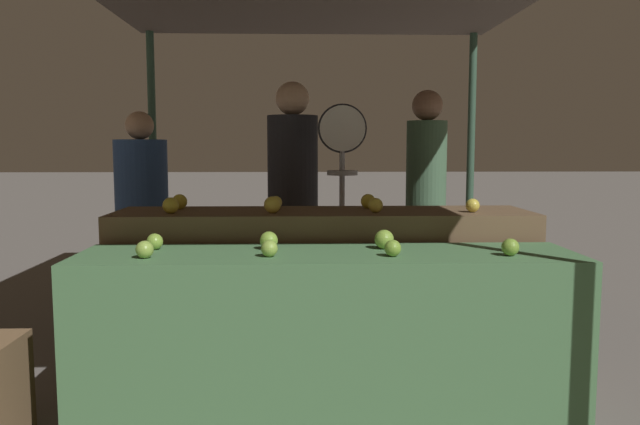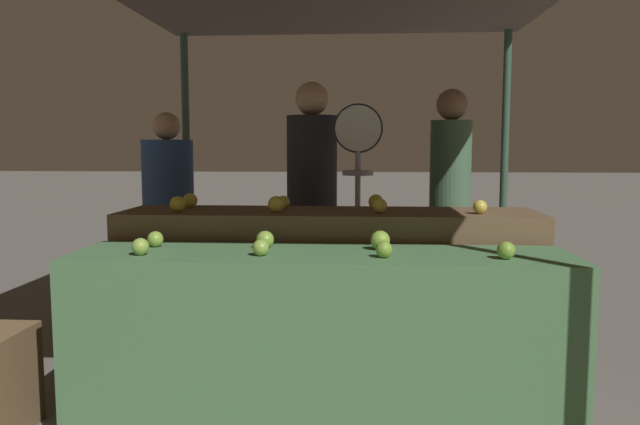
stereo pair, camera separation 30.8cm
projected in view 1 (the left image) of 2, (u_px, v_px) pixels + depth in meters
display_counter_front at (328, 346)px, 2.84m from camera, size 2.24×0.55×0.86m
display_counter_back at (323, 300)px, 3.43m from camera, size 2.24×0.55×0.99m
apple_front_0 at (145, 250)px, 2.65m from camera, size 0.08×0.08×0.08m
apple_front_1 at (269, 249)px, 2.69m from camera, size 0.07×0.07×0.07m
apple_front_2 at (393, 248)px, 2.70m from camera, size 0.07×0.07×0.07m
apple_front_3 at (510, 247)px, 2.71m from camera, size 0.08×0.08×0.08m
apple_front_4 at (155, 242)px, 2.88m from camera, size 0.08×0.08×0.08m
apple_front_5 at (269, 240)px, 2.88m from camera, size 0.08×0.08×0.08m
apple_front_6 at (384, 239)px, 2.90m from camera, size 0.09×0.09×0.09m
apple_back_0 at (171, 205)px, 3.23m from camera, size 0.08×0.08×0.08m
apple_back_1 at (272, 205)px, 3.25m from camera, size 0.09×0.09×0.09m
apple_back_2 at (376, 205)px, 3.28m from camera, size 0.08×0.08×0.08m
apple_back_3 at (473, 205)px, 3.30m from camera, size 0.07×0.07×0.07m
apple_back_4 at (180, 202)px, 3.45m from camera, size 0.08×0.08×0.08m
apple_back_5 at (276, 202)px, 3.47m from camera, size 0.07×0.07×0.07m
apple_back_6 at (368, 201)px, 3.49m from camera, size 0.08×0.08×0.08m
produce_scale at (342, 169)px, 4.07m from camera, size 0.32×0.20×1.61m
person_vendor_at_scale at (293, 189)px, 4.41m from camera, size 0.47×0.47×1.79m
person_customer_left at (426, 185)px, 4.77m from camera, size 0.42×0.42×1.76m
person_customer_right at (142, 203)px, 4.70m from camera, size 0.50×0.50×1.60m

